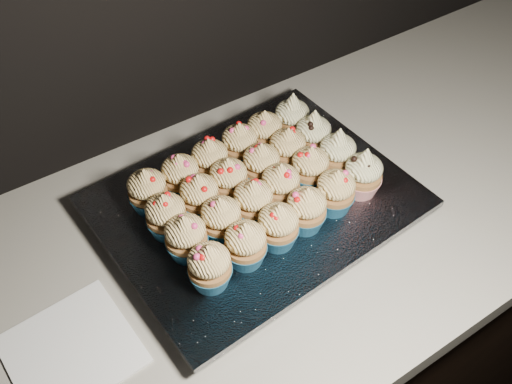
# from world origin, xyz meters

# --- Properties ---
(worktop) EXTENTS (2.44, 0.64, 0.04)m
(worktop) POSITION_xyz_m (0.00, 1.70, 0.88)
(worktop) COLOR beige
(worktop) RESTS_ON cabinet
(napkin) EXTENTS (0.17, 0.17, 0.00)m
(napkin) POSITION_xyz_m (-0.11, 1.66, 0.90)
(napkin) COLOR white
(napkin) RESTS_ON worktop
(baking_tray) EXTENTS (0.46, 0.36, 0.02)m
(baking_tray) POSITION_xyz_m (0.24, 1.73, 0.91)
(baking_tray) COLOR black
(baking_tray) RESTS_ON worktop
(foil_lining) EXTENTS (0.50, 0.40, 0.01)m
(foil_lining) POSITION_xyz_m (0.24, 1.73, 0.93)
(foil_lining) COLOR silver
(foil_lining) RESTS_ON baking_tray
(cupcake_0) EXTENTS (0.06, 0.06, 0.08)m
(cupcake_0) POSITION_xyz_m (0.09, 1.63, 0.97)
(cupcake_0) COLOR #1C5E85
(cupcake_0) RESTS_ON foil_lining
(cupcake_1) EXTENTS (0.06, 0.06, 0.08)m
(cupcake_1) POSITION_xyz_m (0.16, 1.63, 0.97)
(cupcake_1) COLOR #1C5E85
(cupcake_1) RESTS_ON foil_lining
(cupcake_2) EXTENTS (0.06, 0.06, 0.08)m
(cupcake_2) POSITION_xyz_m (0.21, 1.63, 0.97)
(cupcake_2) COLOR #1C5E85
(cupcake_2) RESTS_ON foil_lining
(cupcake_3) EXTENTS (0.06, 0.06, 0.08)m
(cupcake_3) POSITION_xyz_m (0.27, 1.64, 0.97)
(cupcake_3) COLOR #1C5E85
(cupcake_3) RESTS_ON foil_lining
(cupcake_4) EXTENTS (0.06, 0.06, 0.08)m
(cupcake_4) POSITION_xyz_m (0.33, 1.64, 0.97)
(cupcake_4) COLOR #1C5E85
(cupcake_4) RESTS_ON foil_lining
(cupcake_5) EXTENTS (0.06, 0.06, 0.10)m
(cupcake_5) POSITION_xyz_m (0.39, 1.65, 0.97)
(cupcake_5) COLOR #AE181B
(cupcake_5) RESTS_ON foil_lining
(cupcake_6) EXTENTS (0.06, 0.06, 0.08)m
(cupcake_6) POSITION_xyz_m (0.09, 1.69, 0.97)
(cupcake_6) COLOR #1C5E85
(cupcake_6) RESTS_ON foil_lining
(cupcake_7) EXTENTS (0.06, 0.06, 0.08)m
(cupcake_7) POSITION_xyz_m (0.15, 1.69, 0.97)
(cupcake_7) COLOR #1C5E85
(cupcake_7) RESTS_ON foil_lining
(cupcake_8) EXTENTS (0.06, 0.06, 0.08)m
(cupcake_8) POSITION_xyz_m (0.21, 1.69, 0.97)
(cupcake_8) COLOR #1C5E85
(cupcake_8) RESTS_ON foil_lining
(cupcake_9) EXTENTS (0.06, 0.06, 0.08)m
(cupcake_9) POSITION_xyz_m (0.26, 1.70, 0.97)
(cupcake_9) COLOR #1C5E85
(cupcake_9) RESTS_ON foil_lining
(cupcake_10) EXTENTS (0.06, 0.06, 0.08)m
(cupcake_10) POSITION_xyz_m (0.33, 1.70, 0.97)
(cupcake_10) COLOR #1C5E85
(cupcake_10) RESTS_ON foil_lining
(cupcake_11) EXTENTS (0.06, 0.06, 0.10)m
(cupcake_11) POSITION_xyz_m (0.38, 1.71, 0.97)
(cupcake_11) COLOR #AE181B
(cupcake_11) RESTS_ON foil_lining
(cupcake_12) EXTENTS (0.06, 0.06, 0.08)m
(cupcake_12) POSITION_xyz_m (0.09, 1.74, 0.97)
(cupcake_12) COLOR #1C5E85
(cupcake_12) RESTS_ON foil_lining
(cupcake_13) EXTENTS (0.06, 0.06, 0.08)m
(cupcake_13) POSITION_xyz_m (0.15, 1.75, 0.97)
(cupcake_13) COLOR #1C5E85
(cupcake_13) RESTS_ON foil_lining
(cupcake_14) EXTENTS (0.06, 0.06, 0.08)m
(cupcake_14) POSITION_xyz_m (0.20, 1.75, 0.97)
(cupcake_14) COLOR #1C5E85
(cupcake_14) RESTS_ON foil_lining
(cupcake_15) EXTENTS (0.06, 0.06, 0.08)m
(cupcake_15) POSITION_xyz_m (0.26, 1.75, 0.97)
(cupcake_15) COLOR #1C5E85
(cupcake_15) RESTS_ON foil_lining
(cupcake_16) EXTENTS (0.06, 0.06, 0.08)m
(cupcake_16) POSITION_xyz_m (0.32, 1.76, 0.97)
(cupcake_16) COLOR #1C5E85
(cupcake_16) RESTS_ON foil_lining
(cupcake_17) EXTENTS (0.06, 0.06, 0.10)m
(cupcake_17) POSITION_xyz_m (0.38, 1.76, 0.97)
(cupcake_17) COLOR #AE181B
(cupcake_17) RESTS_ON foil_lining
(cupcake_18) EXTENTS (0.06, 0.06, 0.08)m
(cupcake_18) POSITION_xyz_m (0.09, 1.80, 0.97)
(cupcake_18) COLOR #1C5E85
(cupcake_18) RESTS_ON foil_lining
(cupcake_19) EXTENTS (0.06, 0.06, 0.08)m
(cupcake_19) POSITION_xyz_m (0.14, 1.80, 0.97)
(cupcake_19) COLOR #1C5E85
(cupcake_19) RESTS_ON foil_lining
(cupcake_20) EXTENTS (0.06, 0.06, 0.08)m
(cupcake_20) POSITION_xyz_m (0.20, 1.81, 0.97)
(cupcake_20) COLOR #1C5E85
(cupcake_20) RESTS_ON foil_lining
(cupcake_21) EXTENTS (0.06, 0.06, 0.08)m
(cupcake_21) POSITION_xyz_m (0.26, 1.81, 0.97)
(cupcake_21) COLOR #1C5E85
(cupcake_21) RESTS_ON foil_lining
(cupcake_22) EXTENTS (0.06, 0.06, 0.08)m
(cupcake_22) POSITION_xyz_m (0.31, 1.82, 0.97)
(cupcake_22) COLOR #1C5E85
(cupcake_22) RESTS_ON foil_lining
(cupcake_23) EXTENTS (0.06, 0.06, 0.10)m
(cupcake_23) POSITION_xyz_m (0.37, 1.82, 0.97)
(cupcake_23) COLOR #AE181B
(cupcake_23) RESTS_ON foil_lining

